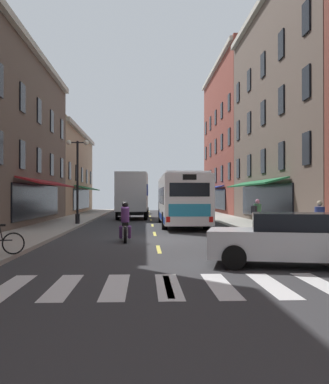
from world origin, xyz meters
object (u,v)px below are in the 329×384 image
sedan_near (293,239)px  pedestrian_far (320,222)px  street_lamp_twin (77,177)px  transit_bus (181,199)px  box_truck (133,195)px  motorcycle_rider (125,224)px  sedan_mid (136,207)px  pedestrian_near (257,215)px

sedan_near → pedestrian_far: (2.39, 4.19, 0.22)m
sedan_near → street_lamp_twin: size_ratio=0.88×
transit_bus → box_truck: size_ratio=1.61×
pedestrian_far → motorcycle_rider: bearing=80.8°
street_lamp_twin → box_truck: bearing=68.3°
sedan_mid → motorcycle_rider: motorcycle_rider is taller
sedan_near → transit_bus: bearing=95.8°
pedestrian_near → street_lamp_twin: street_lamp_twin is taller
box_truck → pedestrian_near: 16.65m
motorcycle_rider → pedestrian_near: pedestrian_near is taller
sedan_near → street_lamp_twin: 18.86m
transit_bus → sedan_mid: transit_bus is taller
sedan_mid → motorcycle_rider: (0.10, -29.88, -0.02)m
motorcycle_rider → pedestrian_far: (7.19, -2.63, 0.24)m
box_truck → sedan_mid: bearing=89.7°
transit_bus → pedestrian_far: size_ratio=7.01×
motorcycle_rider → street_lamp_twin: 10.82m
pedestrian_near → sedan_near: bearing=-40.3°
box_truck → motorcycle_rider: (0.16, -18.25, -1.23)m
pedestrian_near → street_lamp_twin: (-9.75, 7.04, 2.10)m
motorcycle_rider → pedestrian_far: size_ratio=1.30×
sedan_mid → pedestrian_far: size_ratio=2.93×
pedestrian_far → street_lamp_twin: size_ratio=0.30×
sedan_near → street_lamp_twin: street_lamp_twin is taller
transit_bus → motorcycle_rider: bearing=-108.0°
transit_bus → sedan_near: 16.53m
sedan_near → sedan_mid: size_ratio=1.01×
transit_bus → motorcycle_rider: 10.14m
motorcycle_rider → pedestrian_near: 6.95m
pedestrian_far → street_lamp_twin: 16.64m
transit_bus → pedestrian_near: transit_bus is taller
sedan_near → box_truck: bearing=101.2°
street_lamp_twin → motorcycle_rider: bearing=-70.9°
pedestrian_far → pedestrian_near: bearing=20.0°
sedan_near → motorcycle_rider: motorcycle_rider is taller
pedestrian_near → pedestrian_far: 5.63m
sedan_near → motorcycle_rider: bearing=125.1°
sedan_mid → motorcycle_rider: size_ratio=2.25×
motorcycle_rider → pedestrian_near: (6.29, 2.93, 0.27)m
motorcycle_rider → transit_bus: bearing=72.0°
sedan_near → pedestrian_far: bearing=60.3°
street_lamp_twin → sedan_near: bearing=-63.8°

